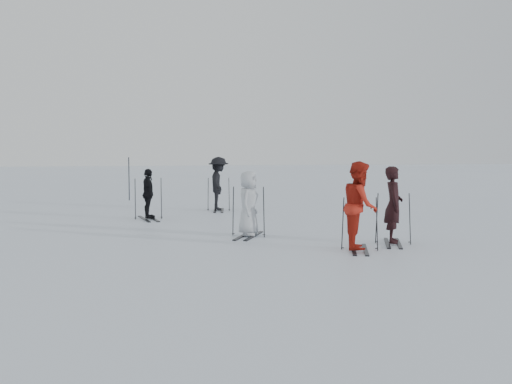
# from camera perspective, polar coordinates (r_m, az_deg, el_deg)

# --- Properties ---
(ground) EXTENTS (120.00, 120.00, 0.00)m
(ground) POSITION_cam_1_polar(r_m,az_deg,el_deg) (15.85, 0.69, -3.86)
(ground) COLOR silver
(ground) RESTS_ON ground
(skier_near_dark) EXTENTS (0.60, 0.73, 1.71)m
(skier_near_dark) POSITION_cam_1_polar(r_m,az_deg,el_deg) (14.67, 12.12, -1.22)
(skier_near_dark) COLOR black
(skier_near_dark) RESTS_ON ground
(skier_red) EXTENTS (0.94, 1.07, 1.84)m
(skier_red) POSITION_cam_1_polar(r_m,az_deg,el_deg) (13.62, 9.23, -1.29)
(skier_red) COLOR #B02013
(skier_red) RESTS_ON ground
(skier_grey) EXTENTS (0.77, 0.90, 1.56)m
(skier_grey) POSITION_cam_1_polar(r_m,az_deg,el_deg) (15.57, -0.68, -1.10)
(skier_grey) COLOR #B4BABF
(skier_grey) RESTS_ON ground
(skier_uphill_left) EXTENTS (0.49, 0.92, 1.49)m
(skier_uphill_left) POSITION_cam_1_polar(r_m,az_deg,el_deg) (19.53, -9.55, -0.23)
(skier_uphill_left) COLOR black
(skier_uphill_left) RESTS_ON ground
(skier_uphill_far) EXTENTS (0.84, 1.26, 1.81)m
(skier_uphill_far) POSITION_cam_1_polar(r_m,az_deg,el_deg) (21.87, -3.35, 0.69)
(skier_uphill_far) COLOR black
(skier_uphill_far) RESTS_ON ground
(skis_near_dark) EXTENTS (1.82, 1.36, 1.19)m
(skis_near_dark) POSITION_cam_1_polar(r_m,az_deg,el_deg) (14.69, 12.10, -2.24)
(skis_near_dark) COLOR black
(skis_near_dark) RESTS_ON ground
(skis_red) EXTENTS (1.77, 1.29, 1.16)m
(skis_red) POSITION_cam_1_polar(r_m,az_deg,el_deg) (13.65, 9.21, -2.73)
(skis_red) COLOR black
(skis_red) RESTS_ON ground
(skis_grey) EXTENTS (1.94, 1.55, 1.26)m
(skis_grey) POSITION_cam_1_polar(r_m,az_deg,el_deg) (15.58, -0.68, -1.67)
(skis_grey) COLOR black
(skis_grey) RESTS_ON ground
(skis_uphill_left) EXTENTS (1.88, 1.19, 1.28)m
(skis_uphill_left) POSITION_cam_1_polar(r_m,az_deg,el_deg) (19.54, -9.55, -0.53)
(skis_uphill_left) COLOR black
(skis_uphill_left) RESTS_ON ground
(skis_uphill_far) EXTENTS (1.71, 1.08, 1.17)m
(skis_uphill_far) POSITION_cam_1_polar(r_m,az_deg,el_deg) (21.89, -3.34, -0.16)
(skis_uphill_far) COLOR black
(skis_uphill_far) RESTS_ON ground
(piste_marker) EXTENTS (0.04, 0.04, 1.76)m
(piste_marker) POSITION_cam_1_polar(r_m,az_deg,el_deg) (26.68, -11.22, 1.16)
(piste_marker) COLOR black
(piste_marker) RESTS_ON ground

